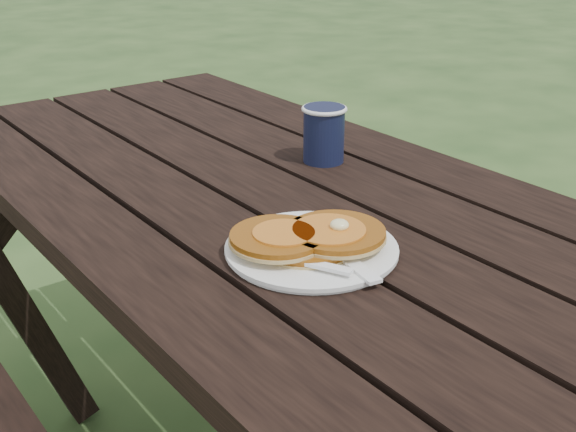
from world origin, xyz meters
TOP-DOWN VIEW (x-y plane):
  - picnic_table at (0.00, 0.00)m, footprint 1.36×1.80m
  - plate at (-0.10, -0.15)m, footprint 0.26×0.26m
  - pancake_stack at (-0.10, -0.15)m, footprint 0.21×0.17m
  - knife at (-0.08, -0.19)m, footprint 0.05×0.18m
  - fork at (-0.14, -0.20)m, footprint 0.10×0.16m
  - coffee_cup at (0.16, 0.14)m, footprint 0.08×0.08m

SIDE VIEW (x-z plane):
  - picnic_table at x=0.00m, z-range -0.01..0.74m
  - plate at x=-0.10m, z-range 0.75..0.76m
  - knife at x=-0.08m, z-range 0.76..0.76m
  - fork at x=-0.14m, z-range 0.77..0.77m
  - pancake_stack at x=-0.10m, z-range 0.76..0.79m
  - coffee_cup at x=0.16m, z-range 0.76..0.86m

